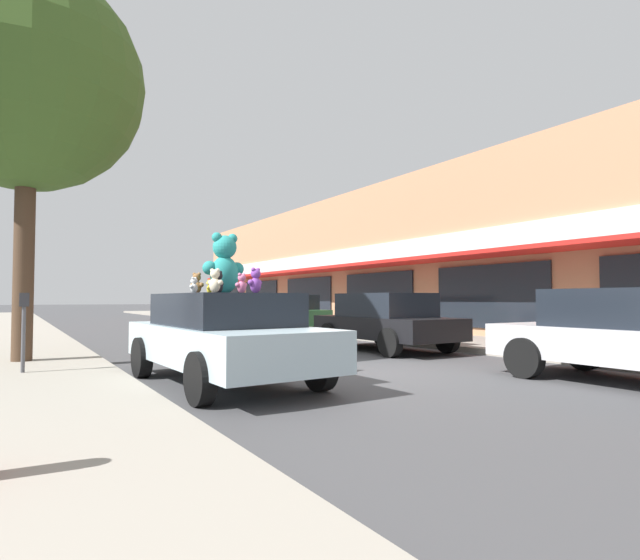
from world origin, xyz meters
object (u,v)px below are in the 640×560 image
object	(u,v)px
plush_art_car	(224,335)
parked_car_far_left	(631,334)
teddy_bear_brown	(197,283)
parking_meter	(24,322)
teddy_bear_pink	(242,284)
teddy_bear_red	(215,288)
parked_car_far_right	(278,313)
teddy_bear_yellow	(209,287)
street_tree	(28,80)
teddy_bear_purple	(255,281)
parked_car_far_center	(385,320)
teddy_bear_cream	(215,281)
teddy_bear_white	(194,285)
teddy_bear_green	(222,284)
teddy_bear_black	(218,282)
teddy_bear_giant	(224,264)

from	to	relation	value
plush_art_car	parked_car_far_left	world-z (taller)	parked_car_far_left
teddy_bear_brown	parking_meter	world-z (taller)	teddy_bear_brown
parked_car_far_left	teddy_bear_pink	bearing A→B (deg)	149.94
teddy_bear_red	parked_car_far_right	xyz separation A→B (m)	(5.23, 7.96, -0.69)
teddy_bear_yellow	street_tree	world-z (taller)	street_tree
teddy_bear_pink	teddy_bear_purple	world-z (taller)	teddy_bear_purple
parked_car_far_right	parking_meter	bearing A→B (deg)	-139.61
teddy_bear_yellow	teddy_bear_brown	distance (m)	0.29
plush_art_car	parked_car_far_center	distance (m)	5.93
teddy_bear_pink	teddy_bear_brown	world-z (taller)	teddy_bear_brown
teddy_bear_cream	street_tree	distance (m)	6.39
teddy_bear_purple	street_tree	world-z (taller)	street_tree
parked_car_far_left	parked_car_far_right	bearing A→B (deg)	90.00
teddy_bear_pink	teddy_bear_brown	size ratio (longest dim) A/B	0.90
teddy_bear_cream	teddy_bear_white	bearing A→B (deg)	-31.56
teddy_bear_pink	parked_car_far_center	distance (m)	6.02
teddy_bear_yellow	parked_car_far_center	size ratio (longest dim) A/B	0.05
teddy_bear_purple	parked_car_far_right	size ratio (longest dim) A/B	0.09
teddy_bear_green	teddy_bear_black	world-z (taller)	teddy_bear_green
teddy_bear_yellow	teddy_bear_brown	xyz separation A→B (m)	(-0.12, 0.26, 0.06)
teddy_bear_giant	teddy_bear_black	size ratio (longest dim) A/B	2.87
plush_art_car	teddy_bear_yellow	size ratio (longest dim) A/B	19.89
teddy_bear_pink	teddy_bear_red	xyz separation A→B (m)	(-0.03, 1.08, -0.05)
teddy_bear_yellow	parked_car_far_left	world-z (taller)	teddy_bear_yellow
parked_car_far_right	parked_car_far_center	bearing A→B (deg)	-90.00
teddy_bear_red	parked_car_far_left	xyz separation A→B (m)	(5.23, -4.09, -0.73)
teddy_bear_black	street_tree	xyz separation A→B (m)	(-2.44, 3.92, 3.99)
parked_car_far_left	parked_car_far_center	xyz separation A→B (m)	(0.00, 5.96, 0.00)
teddy_bear_pink	street_tree	size ratio (longest dim) A/B	0.04
street_tree	teddy_bear_pink	bearing A→B (deg)	-55.33
teddy_bear_pink	parked_car_far_left	xyz separation A→B (m)	(5.19, -3.01, -0.77)
teddy_bear_yellow	parked_car_far_left	xyz separation A→B (m)	(5.50, -3.57, -0.73)
teddy_bear_black	parked_car_far_center	size ratio (longest dim) A/B	0.08
teddy_bear_giant	teddy_bear_red	world-z (taller)	teddy_bear_giant
teddy_bear_brown	parked_car_far_right	size ratio (longest dim) A/B	0.08
teddy_bear_white	parked_car_far_center	world-z (taller)	teddy_bear_white
plush_art_car	teddy_bear_cream	world-z (taller)	teddy_bear_cream
teddy_bear_giant	teddy_bear_brown	size ratio (longest dim) A/B	2.87
teddy_bear_yellow	parked_car_far_left	distance (m)	6.60
teddy_bear_cream	parking_meter	world-z (taller)	teddy_bear_cream
teddy_bear_cream	teddy_bear_red	bearing A→B (deg)	-52.65
teddy_bear_yellow	teddy_bear_purple	world-z (taller)	teddy_bear_purple
teddy_bear_giant	teddy_bear_brown	distance (m)	0.54
teddy_bear_yellow	parked_car_far_center	bearing A→B (deg)	144.62
teddy_bear_green	parked_car_far_center	bearing A→B (deg)	162.62
teddy_bear_pink	street_tree	bearing A→B (deg)	-76.52
teddy_bear_cream	parked_car_far_center	bearing A→B (deg)	-92.22
teddy_bear_purple	plush_art_car	bearing A→B (deg)	-99.10
teddy_bear_green	parked_car_far_center	distance (m)	5.47
teddy_bear_red	teddy_bear_black	world-z (taller)	teddy_bear_black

